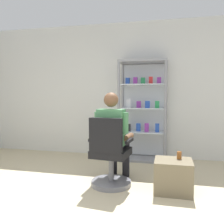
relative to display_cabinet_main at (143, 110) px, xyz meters
The scene contains 6 objects.
back_wall 0.60m from the display_cabinet_main, 149.35° to the left, with size 6.00×0.10×2.70m, color silver.
display_cabinet_main is the anchor object (origin of this frame).
office_chair 1.64m from the display_cabinet_main, 100.84° to the right, with size 0.59×0.56×0.96m.
seated_shopkeeper 1.40m from the display_cabinet_main, 101.42° to the right, with size 0.52×0.59×1.29m.
storage_crate 1.77m from the display_cabinet_main, 69.76° to the right, with size 0.48×0.43×0.42m, color #72664C.
tea_glass 1.63m from the display_cabinet_main, 66.22° to the right, with size 0.06×0.06×0.10m, color brown.
Camera 1 is at (0.88, -1.87, 1.26)m, focal length 38.48 mm.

